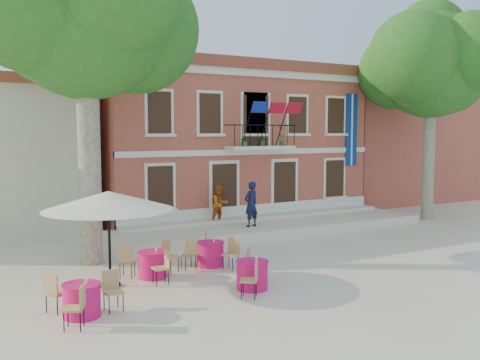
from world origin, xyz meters
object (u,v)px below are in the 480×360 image
(patio_umbrella, at_px, (109,201))
(cafe_table_1, at_px, (252,274))
(plane_tree_west, at_px, (86,15))
(cafe_table_2, at_px, (82,299))
(pedestrian_navy, at_px, (251,204))
(pedestrian_orange, at_px, (220,204))
(cafe_table_3, at_px, (153,263))
(plane_tree_east, at_px, (432,66))
(cafe_table_0, at_px, (210,253))

(patio_umbrella, xyz_separation_m, cafe_table_1, (3.25, -2.12, -1.93))
(plane_tree_west, height_order, patio_umbrella, plane_tree_west)
(plane_tree_west, bearing_deg, patio_umbrella, -94.11)
(patio_umbrella, distance_m, cafe_table_2, 3.10)
(plane_tree_west, relative_size, cafe_table_1, 5.93)
(pedestrian_navy, xyz_separation_m, cafe_table_2, (-8.44, -6.71, -0.81))
(patio_umbrella, bearing_deg, cafe_table_1, -33.15)
(pedestrian_orange, relative_size, cafe_table_3, 0.89)
(plane_tree_east, bearing_deg, cafe_table_3, -167.34)
(pedestrian_orange, height_order, cafe_table_3, pedestrian_orange)
(pedestrian_navy, distance_m, cafe_table_1, 7.86)
(pedestrian_navy, bearing_deg, cafe_table_0, 31.06)
(cafe_table_1, xyz_separation_m, cafe_table_3, (-1.93, 2.38, 0.01))
(patio_umbrella, bearing_deg, cafe_table_0, 10.94)
(plane_tree_west, bearing_deg, plane_tree_east, 2.93)
(patio_umbrella, xyz_separation_m, cafe_table_0, (3.36, 0.65, -1.92))
(pedestrian_navy, xyz_separation_m, cafe_table_1, (-3.95, -6.75, -0.81))
(plane_tree_east, relative_size, pedestrian_navy, 5.29)
(pedestrian_navy, relative_size, pedestrian_orange, 1.13)
(cafe_table_1, bearing_deg, pedestrian_navy, 59.65)
(patio_umbrella, relative_size, cafe_table_3, 1.88)
(pedestrian_orange, distance_m, cafe_table_0, 6.14)
(patio_umbrella, distance_m, cafe_table_3, 2.35)
(plane_tree_west, height_order, pedestrian_orange, plane_tree_west)
(pedestrian_navy, relative_size, cafe_table_3, 1.00)
(plane_tree_east, xyz_separation_m, cafe_table_2, (-17.74, -5.76, -6.88))
(pedestrian_orange, bearing_deg, patio_umbrella, -143.75)
(cafe_table_1, relative_size, cafe_table_3, 0.96)
(cafe_table_0, bearing_deg, plane_tree_west, 145.27)
(plane_tree_east, height_order, pedestrian_orange, plane_tree_east)
(pedestrian_navy, height_order, pedestrian_orange, pedestrian_navy)
(pedestrian_navy, distance_m, cafe_table_0, 5.59)
(cafe_table_0, bearing_deg, cafe_table_3, -169.23)
(pedestrian_navy, relative_size, cafe_table_0, 1.00)
(plane_tree_west, height_order, cafe_table_0, plane_tree_west)
(cafe_table_0, distance_m, cafe_table_2, 5.35)
(plane_tree_east, height_order, cafe_table_2, plane_tree_east)
(plane_tree_west, xyz_separation_m, cafe_table_3, (1.12, -2.58, -7.38))
(pedestrian_navy, xyz_separation_m, cafe_table_3, (-5.88, -4.37, -0.81))
(pedestrian_navy, xyz_separation_m, pedestrian_orange, (-0.78, 1.30, -0.11))
(patio_umbrella, xyz_separation_m, pedestrian_navy, (7.20, 4.63, -1.12))
(pedestrian_orange, bearing_deg, pedestrian_navy, -65.47)
(plane_tree_west, relative_size, patio_umbrella, 3.01)
(cafe_table_3, bearing_deg, cafe_table_0, 10.77)
(plane_tree_east, distance_m, cafe_table_2, 19.88)
(cafe_table_1, distance_m, cafe_table_2, 4.49)
(pedestrian_orange, bearing_deg, cafe_table_3, -138.45)
(cafe_table_0, bearing_deg, cafe_table_1, -92.35)
(plane_tree_west, distance_m, pedestrian_orange, 9.63)
(pedestrian_orange, distance_m, cafe_table_1, 8.68)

